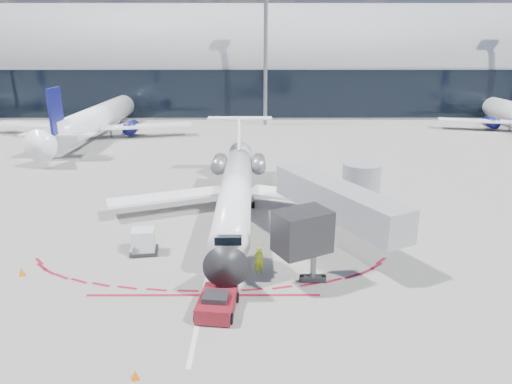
{
  "coord_description": "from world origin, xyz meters",
  "views": [
    {
      "loc": [
        3.09,
        -35.47,
        14.4
      ],
      "look_at": [
        3.19,
        -0.84,
        3.0
      ],
      "focal_mm": 32.0,
      "sensor_mm": 36.0,
      "label": 1
    }
  ],
  "objects_px": {
    "regional_jet": "(236,188)",
    "pushback_tug": "(217,303)",
    "uld_container": "(144,241)",
    "ramp_worker": "(259,260)"
  },
  "relations": [
    {
      "from": "regional_jet",
      "to": "pushback_tug",
      "type": "bearing_deg",
      "value": -91.75
    },
    {
      "from": "pushback_tug",
      "to": "regional_jet",
      "type": "bearing_deg",
      "value": 94.74
    },
    {
      "from": "ramp_worker",
      "to": "regional_jet",
      "type": "bearing_deg",
      "value": -94.12
    },
    {
      "from": "uld_container",
      "to": "pushback_tug",
      "type": "bearing_deg",
      "value": -60.48
    },
    {
      "from": "regional_jet",
      "to": "pushback_tug",
      "type": "relative_size",
      "value": 5.59
    },
    {
      "from": "ramp_worker",
      "to": "pushback_tug",
      "type": "bearing_deg",
      "value": 48.65
    },
    {
      "from": "pushback_tug",
      "to": "ramp_worker",
      "type": "relative_size",
      "value": 2.68
    },
    {
      "from": "pushback_tug",
      "to": "uld_container",
      "type": "distance_m",
      "value": 9.53
    },
    {
      "from": "pushback_tug",
      "to": "uld_container",
      "type": "relative_size",
      "value": 2.33
    },
    {
      "from": "regional_jet",
      "to": "pushback_tug",
      "type": "height_order",
      "value": "regional_jet"
    }
  ]
}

